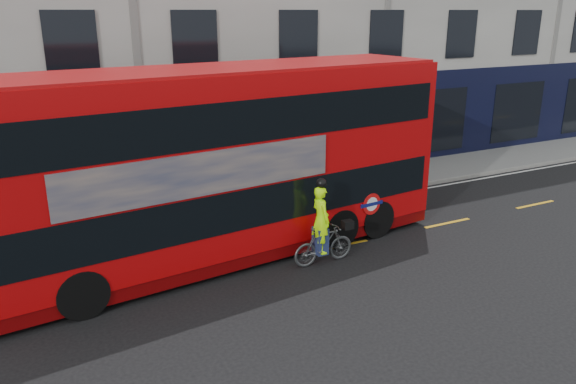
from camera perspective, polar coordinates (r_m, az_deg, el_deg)
ground at (r=13.51m, az=-5.87°, el=-10.78°), size 120.00×120.00×0.00m
pavement at (r=19.20m, az=-12.94°, el=-2.03°), size 60.00×3.00×0.12m
kerb at (r=17.83m, az=-11.73°, el=-3.50°), size 60.00×0.12×0.13m
road_edge_line at (r=17.58m, az=-11.46°, el=-4.01°), size 58.00×0.10×0.01m
lane_dashes at (r=14.77m, az=-8.01°, el=-8.21°), size 58.00×0.12×0.01m
bus at (r=14.96m, az=-6.56°, el=2.94°), size 12.93×4.23×5.13m
cyclist at (r=14.90m, az=3.54°, el=-4.42°), size 1.77×0.67×2.40m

